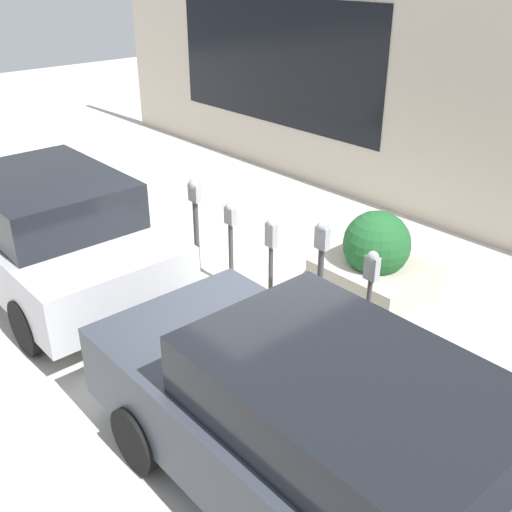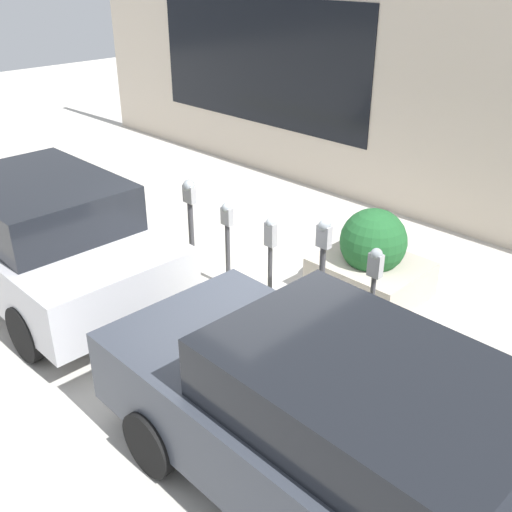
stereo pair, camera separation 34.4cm
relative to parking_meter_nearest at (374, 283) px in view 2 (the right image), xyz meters
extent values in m
plane|color=beige|center=(1.55, 0.37, -1.04)|extent=(40.00, 40.00, 0.00)
cube|color=gold|center=(1.55, 0.45, -1.02)|extent=(19.00, 0.16, 0.04)
cube|color=beige|center=(1.55, -4.11, 1.02)|extent=(19.00, 0.15, 4.12)
cube|color=black|center=(5.83, -4.02, 1.23)|extent=(5.70, 0.02, 2.47)
cylinder|color=#38383D|center=(0.00, 0.00, -0.48)|extent=(0.05, 0.05, 1.12)
cube|color=#99999E|center=(0.00, 0.00, 0.22)|extent=(0.15, 0.09, 0.27)
sphere|color=gray|center=(0.00, 0.00, 0.35)|extent=(0.13, 0.13, 0.13)
cylinder|color=#38383D|center=(0.70, 0.01, -0.42)|extent=(0.07, 0.07, 1.23)
cube|color=#99999E|center=(0.70, 0.01, 0.33)|extent=(0.17, 0.09, 0.27)
sphere|color=gray|center=(0.70, 0.01, 0.46)|extent=(0.14, 0.14, 0.14)
cylinder|color=#38383D|center=(1.54, 0.01, -0.56)|extent=(0.06, 0.06, 0.96)
cube|color=#99999E|center=(1.54, 0.01, 0.08)|extent=(0.15, 0.09, 0.31)
sphere|color=gray|center=(1.54, 0.01, 0.24)|extent=(0.12, 0.12, 0.12)
cylinder|color=#38383D|center=(2.40, -0.04, -0.55)|extent=(0.07, 0.07, 0.97)
cube|color=#99999E|center=(2.40, -0.04, 0.05)|extent=(0.16, 0.09, 0.24)
sphere|color=gray|center=(2.40, -0.04, 0.17)|extent=(0.14, 0.14, 0.14)
cylinder|color=#38383D|center=(3.12, 0.01, -0.49)|extent=(0.08, 0.08, 1.09)
cube|color=#99999E|center=(3.12, 0.01, 0.19)|extent=(0.20, 0.09, 0.25)
sphere|color=gray|center=(3.12, 0.01, 0.31)|extent=(0.17, 0.17, 0.17)
cube|color=#B2A899|center=(0.89, -1.30, -0.78)|extent=(1.40, 1.19, 0.50)
sphere|color=#1E5628|center=(0.89, -1.30, -0.24)|extent=(0.90, 0.90, 0.90)
cube|color=#383D47|center=(-1.04, 1.85, -0.35)|extent=(4.69, 1.93, 0.74)
cube|color=black|center=(-1.22, 1.85, 0.29)|extent=(2.45, 1.67, 0.53)
cylinder|color=black|center=(0.41, 1.00, -0.72)|extent=(0.64, 0.22, 0.64)
cylinder|color=black|center=(0.41, 2.70, -0.72)|extent=(0.64, 0.22, 0.64)
cube|color=#B7B7BC|center=(4.19, 1.79, -0.33)|extent=(4.50, 2.01, 0.72)
cube|color=black|center=(4.01, 1.79, 0.32)|extent=(2.35, 1.75, 0.59)
cylinder|color=black|center=(5.58, 0.89, -0.69)|extent=(0.69, 0.24, 0.69)
cylinder|color=black|center=(2.80, 0.89, -0.69)|extent=(0.69, 0.24, 0.69)
cylinder|color=black|center=(2.80, 2.69, -0.69)|extent=(0.69, 0.24, 0.69)
camera|label=1|loc=(-3.34, 4.65, 3.19)|focal=42.00mm
camera|label=2|loc=(-3.10, 4.90, 3.19)|focal=42.00mm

